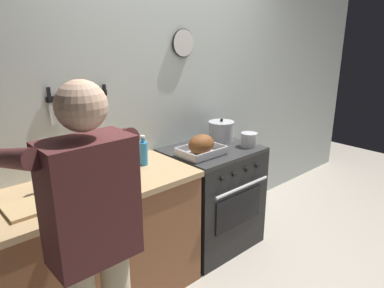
% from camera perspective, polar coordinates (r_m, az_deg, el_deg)
% --- Properties ---
extents(wall_back, '(6.00, 0.13, 2.60)m').
position_cam_1_polar(wall_back, '(3.01, -4.50, 7.29)').
color(wall_back, silver).
rests_on(wall_back, ground).
extents(counter_block, '(2.03, 0.65, 0.90)m').
position_cam_1_polar(counter_block, '(2.50, -21.78, -17.51)').
color(counter_block, brown).
rests_on(counter_block, ground).
extents(stove, '(0.76, 0.67, 0.90)m').
position_cam_1_polar(stove, '(3.16, 3.15, -8.48)').
color(stove, black).
rests_on(stove, ground).
extents(person_cook, '(0.51, 0.63, 1.66)m').
position_cam_1_polar(person_cook, '(1.71, -15.82, -14.22)').
color(person_cook, '#C6B793').
rests_on(person_cook, ground).
extents(roasting_pan, '(0.35, 0.26, 0.17)m').
position_cam_1_polar(roasting_pan, '(2.80, 1.51, -0.36)').
color(roasting_pan, '#B7B7BC').
rests_on(roasting_pan, stove).
extents(stock_pot, '(0.23, 0.23, 0.20)m').
position_cam_1_polar(stock_pot, '(3.18, 4.73, 2.08)').
color(stock_pot, '#B7B7BC').
rests_on(stock_pot, stove).
extents(saucepan, '(0.14, 0.14, 0.12)m').
position_cam_1_polar(saucepan, '(3.06, 9.14, 0.70)').
color(saucepan, '#B7B7BC').
rests_on(saucepan, stove).
extents(cutting_board, '(0.36, 0.24, 0.02)m').
position_cam_1_polar(cutting_board, '(2.20, -23.35, -8.86)').
color(cutting_board, tan).
rests_on(cutting_board, counter_block).
extents(bottle_dish_soap, '(0.07, 0.07, 0.22)m').
position_cam_1_polar(bottle_dish_soap, '(2.61, -7.83, -1.41)').
color(bottle_dish_soap, '#338CCC').
rests_on(bottle_dish_soap, counter_block).
extents(bottle_vinegar, '(0.07, 0.07, 0.22)m').
position_cam_1_polar(bottle_vinegar, '(2.34, -20.58, -4.72)').
color(bottle_vinegar, '#997F4C').
rests_on(bottle_vinegar, counter_block).
extents(bottle_soy_sauce, '(0.06, 0.06, 0.20)m').
position_cam_1_polar(bottle_soy_sauce, '(2.32, -22.86, -5.42)').
color(bottle_soy_sauce, black).
rests_on(bottle_soy_sauce, counter_block).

